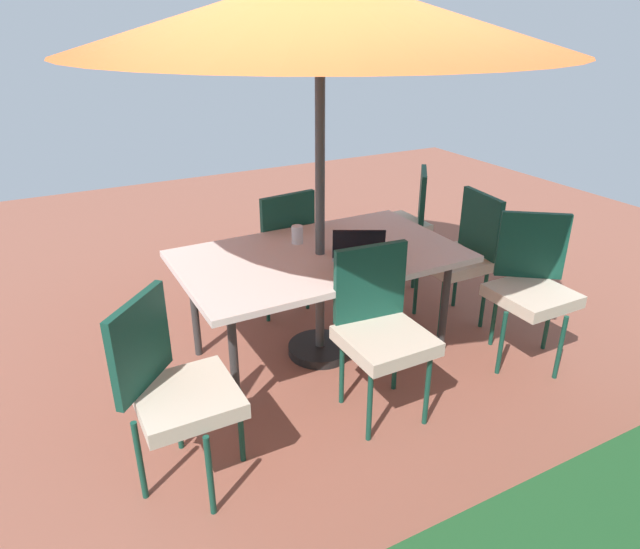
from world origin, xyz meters
name	(u,v)px	position (x,y,z in m)	size (l,w,h in m)	color
ground_plane	(320,354)	(0.00, 0.00, -0.01)	(10.00, 10.00, 0.02)	#935442
dining_table	(320,261)	(0.00, 0.00, 0.69)	(1.79, 1.06, 0.74)	silver
patio_umbrella	(320,14)	(0.00, 0.00, 2.14)	(2.79, 2.79, 2.35)	#4C4C4C
chair_northeast	(174,385)	(1.15, 0.69, 0.55)	(0.59, 0.59, 0.98)	beige
chair_north	(381,326)	(-0.02, 0.68, 0.55)	(0.47, 0.48, 0.98)	beige
chair_northwest	(531,283)	(-1.20, 0.68, 0.55)	(0.58, 0.58, 0.98)	beige
chair_southwest	(403,219)	(-1.20, -0.75, 0.55)	(0.58, 0.58, 0.98)	beige
chair_south	(279,244)	(-0.03, -0.72, 0.55)	(0.47, 0.48, 0.98)	beige
chair_west	(461,252)	(-1.14, 0.06, 0.55)	(0.48, 0.47, 0.98)	beige
laptop	(358,250)	(-0.18, 0.17, 0.79)	(0.40, 0.37, 0.21)	#B7B7BC
cup	(297,235)	(0.05, -0.23, 0.80)	(0.08, 0.08, 0.12)	white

